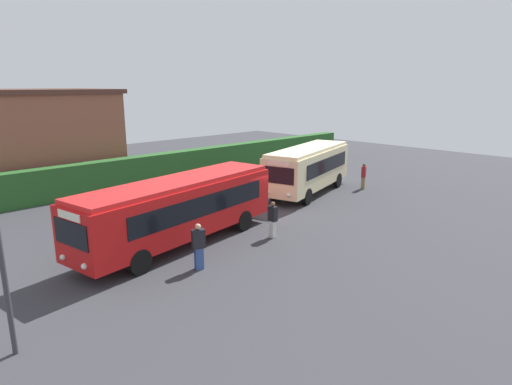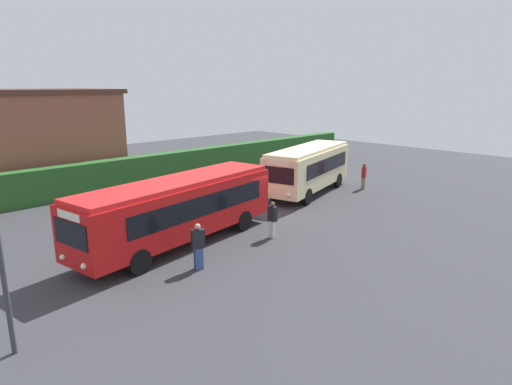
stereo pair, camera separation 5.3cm
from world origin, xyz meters
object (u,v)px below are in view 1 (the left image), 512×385
at_px(bus_cream, 308,167).
at_px(traffic_cone, 234,174).
at_px(bus_red, 179,207).
at_px(person_right, 364,175).
at_px(person_center, 273,219).
at_px(person_left, 199,245).

xyz_separation_m(bus_cream, traffic_cone, (-0.18, 7.11, -1.46)).
bearing_deg(bus_red, bus_cream, -179.26).
bearing_deg(person_right, traffic_cone, 2.51).
bearing_deg(traffic_cone, person_right, -66.62).
bearing_deg(person_center, person_right, 11.84).
distance_m(bus_red, person_right, 15.21).
height_order(person_center, person_right, person_right).
bearing_deg(traffic_cone, bus_red, -141.21).
bearing_deg(bus_cream, traffic_cone, -103.93).
xyz_separation_m(bus_red, bus_cream, (11.47, 1.96, 0.03)).
relative_size(person_center, traffic_cone, 2.90).
xyz_separation_m(person_left, person_right, (16.24, 2.85, -0.03)).
bearing_deg(person_center, bus_red, 147.73).
relative_size(person_left, traffic_cone, 3.08).
bearing_deg(bus_red, traffic_cone, -150.17).
height_order(bus_cream, person_left, bus_cream).
bearing_deg(traffic_cone, person_center, -124.04).
bearing_deg(person_center, person_left, -173.96).
relative_size(bus_cream, person_center, 5.10).
relative_size(bus_red, person_left, 5.73).
bearing_deg(person_right, person_center, 80.74).
height_order(bus_red, person_left, bus_red).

